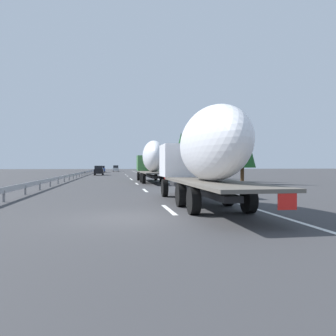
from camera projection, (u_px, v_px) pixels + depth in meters
ground_plane at (117, 177)px, 51.01m from camera, size 260.00×260.00×0.00m
lane_stripe_0 at (169, 210)px, 13.79m from camera, size 3.20×0.20×0.01m
lane_stripe_1 at (145, 190)px, 24.47m from camera, size 3.20×0.20×0.01m
lane_stripe_2 at (137, 184)px, 33.52m from camera, size 3.20×0.20×0.01m
lane_stripe_3 at (132, 180)px, 43.05m from camera, size 3.20×0.20×0.01m
lane_stripe_4 at (131, 179)px, 46.33m from camera, size 3.20×0.20×0.01m
lane_stripe_5 at (127, 176)px, 57.75m from camera, size 3.20×0.20×0.01m
lane_stripe_6 at (125, 175)px, 67.72m from camera, size 3.20×0.20×0.01m
lane_stripe_7 at (123, 173)px, 85.42m from camera, size 3.20×0.20×0.01m
lane_stripe_8 at (123, 173)px, 84.54m from camera, size 3.20×0.20×0.01m
lane_stripe_9 at (122, 172)px, 99.17m from camera, size 3.20×0.20×0.01m
edge_line_right at (149, 176)px, 56.83m from camera, size 110.00×0.20×0.01m
truck_lead at (152, 160)px, 35.97m from camera, size 14.16×2.55×4.47m
truck_trailing at (204, 152)px, 15.06m from camera, size 13.44×2.55×4.34m
car_silver_hatch at (116, 168)px, 102.69m from camera, size 4.24×1.78×1.91m
car_blue_sedan at (102, 169)px, 88.22m from camera, size 4.05×1.79×1.80m
car_black_suv at (99, 170)px, 63.25m from camera, size 4.35×1.73×1.83m
road_sign at (161, 163)px, 51.63m from camera, size 0.10×0.90×3.35m
tree_0 at (242, 141)px, 33.06m from camera, size 2.67×2.67×7.03m
tree_1 at (208, 156)px, 46.12m from camera, size 3.48×3.48×5.26m
tree_2 at (218, 139)px, 38.44m from camera, size 2.85×2.85×7.91m
tree_3 at (157, 158)px, 97.44m from camera, size 2.68×2.68×7.15m
tree_4 at (181, 150)px, 53.91m from camera, size 2.80×2.80×7.29m
guardrail_median at (80, 173)px, 53.00m from camera, size 94.00×0.10×0.76m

